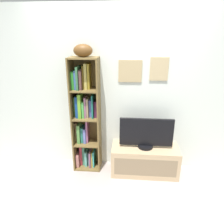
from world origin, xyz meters
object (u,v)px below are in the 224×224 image
Objects in this scene: tv_stand at (144,160)px; television at (146,134)px; bookshelf at (85,117)px; football at (83,51)px.

television is at bearing 90.00° from tv_stand.
bookshelf is 2.23× the size of television.
bookshelf reaches higher than tv_stand.
bookshelf is 1.74× the size of tv_stand.
football is 0.26× the size of tv_stand.
football is 0.33× the size of television.
television is (0.88, -0.07, -1.14)m from football.
television is at bearing -4.29° from football.
bookshelf reaches higher than television.
bookshelf is 0.93m from television.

